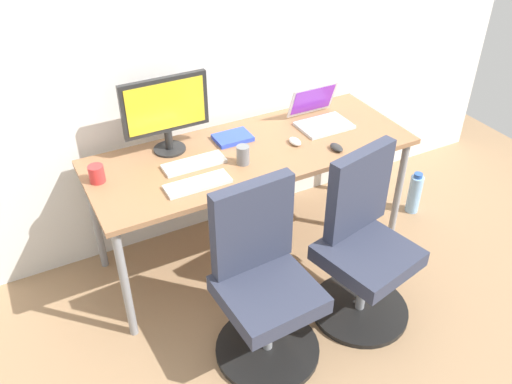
# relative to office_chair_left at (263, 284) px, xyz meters

# --- Properties ---
(ground_plane) EXTENTS (5.28, 5.28, 0.00)m
(ground_plane) POSITION_rel_office_chair_left_xyz_m (0.29, 0.68, -0.42)
(ground_plane) COLOR #9E7A56
(back_wall) EXTENTS (4.40, 0.04, 2.60)m
(back_wall) POSITION_rel_office_chair_left_xyz_m (0.29, 1.11, 0.88)
(back_wall) COLOR white
(back_wall) RESTS_ON ground
(desk) EXTENTS (1.85, 0.70, 0.75)m
(desk) POSITION_rel_office_chair_left_xyz_m (0.29, 0.68, 0.26)
(desk) COLOR #996B47
(desk) RESTS_ON ground
(office_chair_left) EXTENTS (0.54, 0.54, 0.94)m
(office_chair_left) POSITION_rel_office_chair_left_xyz_m (0.00, 0.00, 0.00)
(office_chair_left) COLOR black
(office_chair_left) RESTS_ON ground
(office_chair_right) EXTENTS (0.54, 0.54, 0.94)m
(office_chair_right) POSITION_rel_office_chair_left_xyz_m (0.60, -0.00, 0.00)
(office_chair_right) COLOR black
(office_chair_right) RESTS_ON ground
(water_bottle_on_floor) EXTENTS (0.09, 0.09, 0.31)m
(water_bottle_on_floor) POSITION_rel_office_chair_left_xyz_m (1.48, 0.53, -0.28)
(water_bottle_on_floor) COLOR #8CBFF2
(water_bottle_on_floor) RESTS_ON ground
(desktop_monitor) EXTENTS (0.48, 0.18, 0.43)m
(desktop_monitor) POSITION_rel_office_chair_left_xyz_m (-0.12, 0.89, 0.57)
(desktop_monitor) COLOR #262626
(desktop_monitor) RESTS_ON desk
(open_laptop) EXTENTS (0.31, 0.29, 0.22)m
(open_laptop) POSITION_rel_office_chair_left_xyz_m (0.80, 0.77, 0.38)
(open_laptop) COLOR silver
(open_laptop) RESTS_ON desk
(keyboard_by_monitor) EXTENTS (0.34, 0.12, 0.02)m
(keyboard_by_monitor) POSITION_rel_office_chair_left_xyz_m (-0.12, 0.49, 0.33)
(keyboard_by_monitor) COLOR silver
(keyboard_by_monitor) RESTS_ON desk
(keyboard_by_laptop) EXTENTS (0.34, 0.12, 0.02)m
(keyboard_by_laptop) POSITION_rel_office_chair_left_xyz_m (-0.06, 0.68, 0.33)
(keyboard_by_laptop) COLOR silver
(keyboard_by_laptop) RESTS_ON desk
(mouse_by_monitor) EXTENTS (0.06, 0.10, 0.03)m
(mouse_by_monitor) POSITION_rel_office_chair_left_xyz_m (0.54, 0.62, 0.34)
(mouse_by_monitor) COLOR silver
(mouse_by_monitor) RESTS_ON desk
(mouse_by_laptop) EXTENTS (0.06, 0.10, 0.03)m
(mouse_by_laptop) POSITION_rel_office_chair_left_xyz_m (0.71, 0.45, 0.34)
(mouse_by_laptop) COLOR #2D2D2D
(mouse_by_laptop) RESTS_ON desk
(coffee_mug) EXTENTS (0.08, 0.08, 0.09)m
(coffee_mug) POSITION_rel_office_chair_left_xyz_m (-0.56, 0.76, 0.37)
(coffee_mug) COLOR red
(coffee_mug) RESTS_ON desk
(pen_cup) EXTENTS (0.07, 0.07, 0.10)m
(pen_cup) POSITION_rel_office_chair_left_xyz_m (0.18, 0.57, 0.38)
(pen_cup) COLOR slate
(pen_cup) RESTS_ON desk
(notebook) EXTENTS (0.21, 0.15, 0.03)m
(notebook) POSITION_rel_office_chair_left_xyz_m (0.24, 0.83, 0.34)
(notebook) COLOR blue
(notebook) RESTS_ON desk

